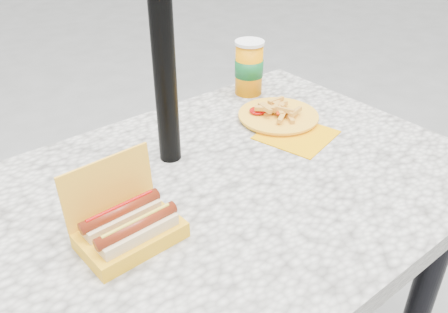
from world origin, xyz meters
TOP-DOWN VIEW (x-y plane):
  - picnic_table at (0.00, 0.00)m, footprint 1.20×0.80m
  - umbrella_pole at (0.00, 0.16)m, footprint 0.05×0.05m
  - hotdog_box at (-0.22, -0.04)m, footprint 0.19×0.14m
  - fries_plate at (0.33, 0.13)m, footprint 0.24×0.31m
  - soda_cup at (0.39, 0.32)m, footprint 0.09×0.09m

SIDE VIEW (x-z plane):
  - picnic_table at x=0.00m, z-range 0.27..1.02m
  - fries_plate at x=0.33m, z-range 0.74..0.78m
  - hotdog_box at x=-0.22m, z-range 0.71..0.86m
  - soda_cup at x=0.39m, z-range 0.75..0.91m
  - umbrella_pole at x=0.00m, z-range 0.00..2.20m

